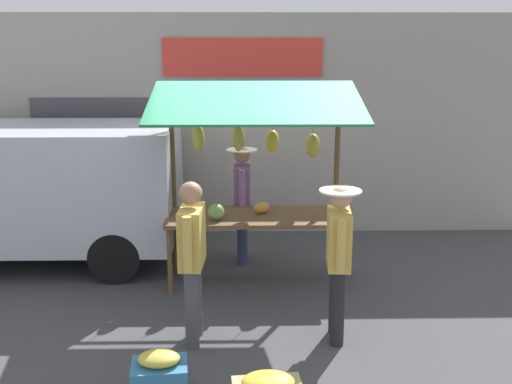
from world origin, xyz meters
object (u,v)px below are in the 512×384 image
shopper_in_grey_tee (192,251)px  shopper_with_shopping_bag (338,251)px  vendor_with_sunhat (242,195)px  produce_crate_near (160,375)px  parked_van (3,182)px  market_stall (255,163)px

shopper_in_grey_tee → shopper_with_shopping_bag: 1.46m
vendor_with_sunhat → produce_crate_near: bearing=-11.9°
parked_van → produce_crate_near: bearing=127.1°
market_stall → shopper_with_shopping_bag: (-0.80, 1.59, -0.59)m
market_stall → vendor_with_sunhat: 0.95m
vendor_with_sunhat → shopper_in_grey_tee: bearing=-11.6°
shopper_with_shopping_bag → produce_crate_near: 2.10m
vendor_with_sunhat → shopper_with_shopping_bag: shopper_with_shopping_bag is taller
market_stall → produce_crate_near: bearing=71.3°
shopper_with_shopping_bag → parked_van: bearing=65.2°
market_stall → shopper_in_grey_tee: size_ratio=1.49×
shopper_in_grey_tee → produce_crate_near: (0.22, 0.98, -0.79)m
market_stall → vendor_with_sunhat: size_ratio=1.55×
shopper_in_grey_tee → produce_crate_near: size_ratio=3.26×
market_stall → parked_van: (3.43, -0.80, -0.42)m
parked_van → shopper_in_grey_tee: bearing=139.1°
shopper_in_grey_tee → shopper_with_shopping_bag: size_ratio=1.04×
parked_van → produce_crate_near: (-2.55, 3.40, -0.93)m
vendor_with_sunhat → shopper_with_shopping_bag: bearing=22.9°
shopper_with_shopping_bag → parked_van: (4.23, -2.40, 0.17)m
parked_van → vendor_with_sunhat: bearing=178.9°
market_stall → shopper_in_grey_tee: market_stall is taller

